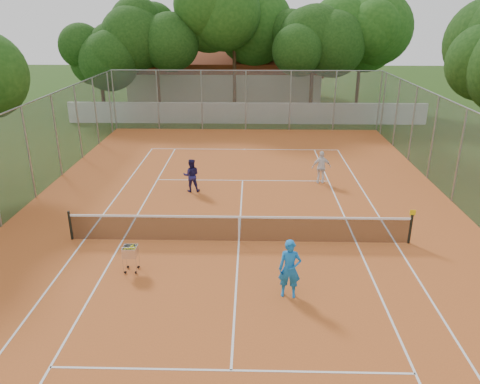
{
  "coord_description": "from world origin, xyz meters",
  "views": [
    {
      "loc": [
        0.41,
        -14.77,
        7.53
      ],
      "look_at": [
        0.0,
        1.5,
        1.3
      ],
      "focal_mm": 35.0,
      "sensor_mm": 36.0,
      "label": 1
    }
  ],
  "objects_px": {
    "player_near": "(290,269)",
    "ball_hopper": "(131,258)",
    "player_far_right": "(321,167)",
    "clubhouse": "(226,76)",
    "tennis_net": "(239,228)",
    "player_far_left": "(191,175)"
  },
  "relations": [
    {
      "from": "player_near",
      "to": "tennis_net",
      "type": "bearing_deg",
      "value": 121.14
    },
    {
      "from": "player_near",
      "to": "player_far_left",
      "type": "xyz_separation_m",
      "value": [
        -3.77,
        8.27,
        -0.11
      ]
    },
    {
      "from": "tennis_net",
      "to": "clubhouse",
      "type": "distance_m",
      "value": 29.12
    },
    {
      "from": "clubhouse",
      "to": "player_near",
      "type": "bearing_deg",
      "value": -83.81
    },
    {
      "from": "tennis_net",
      "to": "clubhouse",
      "type": "bearing_deg",
      "value": 93.95
    },
    {
      "from": "player_far_left",
      "to": "player_far_right",
      "type": "bearing_deg",
      "value": -173.65
    },
    {
      "from": "clubhouse",
      "to": "player_far_right",
      "type": "height_order",
      "value": "clubhouse"
    },
    {
      "from": "player_far_right",
      "to": "ball_hopper",
      "type": "distance_m",
      "value": 10.84
    },
    {
      "from": "tennis_net",
      "to": "ball_hopper",
      "type": "height_order",
      "value": "tennis_net"
    },
    {
      "from": "player_far_right",
      "to": "player_far_left",
      "type": "bearing_deg",
      "value": 6.57
    },
    {
      "from": "ball_hopper",
      "to": "clubhouse",
      "type": "bearing_deg",
      "value": 88.87
    },
    {
      "from": "player_near",
      "to": "player_far_left",
      "type": "distance_m",
      "value": 9.09
    },
    {
      "from": "player_near",
      "to": "ball_hopper",
      "type": "xyz_separation_m",
      "value": [
        -4.79,
        1.23,
        -0.4
      ]
    },
    {
      "from": "player_far_left",
      "to": "clubhouse",
      "type": "bearing_deg",
      "value": -96.15
    },
    {
      "from": "clubhouse",
      "to": "player_far_left",
      "type": "height_order",
      "value": "clubhouse"
    },
    {
      "from": "clubhouse",
      "to": "player_far_right",
      "type": "xyz_separation_m",
      "value": [
        5.7,
        -22.84,
        -1.41
      ]
    },
    {
      "from": "clubhouse",
      "to": "player_near",
      "type": "distance_m",
      "value": 32.58
    },
    {
      "from": "clubhouse",
      "to": "ball_hopper",
      "type": "xyz_separation_m",
      "value": [
        -1.28,
        -31.13,
        -1.72
      ]
    },
    {
      "from": "clubhouse",
      "to": "player_near",
      "type": "relative_size",
      "value": 9.51
    },
    {
      "from": "player_near",
      "to": "player_far_right",
      "type": "xyz_separation_m",
      "value": [
        2.19,
        9.52,
        -0.09
      ]
    },
    {
      "from": "clubhouse",
      "to": "player_near",
      "type": "height_order",
      "value": "clubhouse"
    },
    {
      "from": "ball_hopper",
      "to": "tennis_net",
      "type": "bearing_deg",
      "value": 34.29
    }
  ]
}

